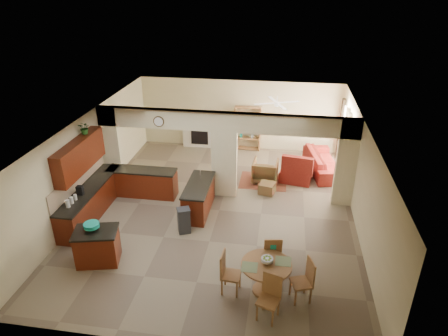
% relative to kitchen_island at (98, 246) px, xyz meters
% --- Properties ---
extents(floor, '(10.00, 10.00, 0.00)m').
position_rel_kitchen_island_xyz_m(floor, '(2.57, 2.82, -0.45)').
color(floor, '#776A52').
rests_on(floor, ground).
extents(ceiling, '(10.00, 10.00, 0.00)m').
position_rel_kitchen_island_xyz_m(ceiling, '(2.57, 2.82, 2.35)').
color(ceiling, white).
rests_on(ceiling, wall_back).
extents(wall_back, '(8.00, 0.00, 8.00)m').
position_rel_kitchen_island_xyz_m(wall_back, '(2.57, 7.82, 0.95)').
color(wall_back, beige).
rests_on(wall_back, floor).
extents(wall_front, '(8.00, 0.00, 8.00)m').
position_rel_kitchen_island_xyz_m(wall_front, '(2.57, -2.18, 0.95)').
color(wall_front, beige).
rests_on(wall_front, floor).
extents(wall_left, '(0.00, 10.00, 10.00)m').
position_rel_kitchen_island_xyz_m(wall_left, '(-1.43, 2.82, 0.95)').
color(wall_left, beige).
rests_on(wall_left, floor).
extents(wall_right, '(0.00, 10.00, 10.00)m').
position_rel_kitchen_island_xyz_m(wall_right, '(6.57, 2.82, 0.95)').
color(wall_right, beige).
rests_on(wall_right, floor).
extents(partition_left_pier, '(0.60, 0.25, 2.80)m').
position_rel_kitchen_island_xyz_m(partition_left_pier, '(-1.13, 3.82, 0.95)').
color(partition_left_pier, beige).
rests_on(partition_left_pier, floor).
extents(partition_center_pier, '(0.80, 0.25, 2.20)m').
position_rel_kitchen_island_xyz_m(partition_center_pier, '(2.57, 3.82, 0.65)').
color(partition_center_pier, beige).
rests_on(partition_center_pier, floor).
extents(partition_right_pier, '(0.60, 0.25, 2.80)m').
position_rel_kitchen_island_xyz_m(partition_right_pier, '(6.27, 3.82, 0.95)').
color(partition_right_pier, beige).
rests_on(partition_right_pier, floor).
extents(partition_header, '(8.00, 0.25, 0.60)m').
position_rel_kitchen_island_xyz_m(partition_header, '(2.57, 3.82, 2.05)').
color(partition_header, beige).
rests_on(partition_header, partition_center_pier).
extents(kitchen_counter, '(2.52, 3.29, 1.48)m').
position_rel_kitchen_island_xyz_m(kitchen_counter, '(-0.69, 2.57, 0.01)').
color(kitchen_counter, '#401807').
rests_on(kitchen_counter, floor).
extents(upper_cabinets, '(0.35, 2.40, 0.90)m').
position_rel_kitchen_island_xyz_m(upper_cabinets, '(-1.25, 2.02, 1.47)').
color(upper_cabinets, '#401807').
rests_on(upper_cabinets, wall_left).
extents(peninsula, '(0.70, 1.85, 0.91)m').
position_rel_kitchen_island_xyz_m(peninsula, '(1.97, 2.70, 0.00)').
color(peninsula, '#401807').
rests_on(peninsula, floor).
extents(wall_clock, '(0.34, 0.03, 0.34)m').
position_rel_kitchen_island_xyz_m(wall_clock, '(0.57, 3.67, 2.00)').
color(wall_clock, '#513A1B').
rests_on(wall_clock, partition_header).
extents(rug, '(1.60, 1.30, 0.01)m').
position_rel_kitchen_island_xyz_m(rug, '(3.77, 4.92, -0.45)').
color(rug, brown).
rests_on(rug, floor).
extents(fireplace, '(1.60, 0.35, 1.20)m').
position_rel_kitchen_island_xyz_m(fireplace, '(0.97, 7.65, 0.16)').
color(fireplace, beige).
rests_on(fireplace, floor).
extents(shelving_unit, '(1.00, 0.32, 1.80)m').
position_rel_kitchen_island_xyz_m(shelving_unit, '(2.92, 7.64, 0.45)').
color(shelving_unit, olive).
rests_on(shelving_unit, floor).
extents(window_a, '(0.02, 0.90, 1.90)m').
position_rel_kitchen_island_xyz_m(window_a, '(6.54, 5.12, 0.75)').
color(window_a, white).
rests_on(window_a, wall_right).
extents(window_b, '(0.02, 0.90, 1.90)m').
position_rel_kitchen_island_xyz_m(window_b, '(6.54, 6.82, 0.75)').
color(window_b, white).
rests_on(window_b, wall_right).
extents(glazed_door, '(0.02, 0.70, 2.10)m').
position_rel_kitchen_island_xyz_m(glazed_door, '(6.54, 5.97, 0.60)').
color(glazed_door, white).
rests_on(glazed_door, wall_right).
extents(drape_a_left, '(0.10, 0.28, 2.30)m').
position_rel_kitchen_island_xyz_m(drape_a_left, '(6.50, 4.52, 0.75)').
color(drape_a_left, '#3F1B19').
rests_on(drape_a_left, wall_right).
extents(drape_a_right, '(0.10, 0.28, 2.30)m').
position_rel_kitchen_island_xyz_m(drape_a_right, '(6.50, 5.72, 0.75)').
color(drape_a_right, '#3F1B19').
rests_on(drape_a_right, wall_right).
extents(drape_b_left, '(0.10, 0.28, 2.30)m').
position_rel_kitchen_island_xyz_m(drape_b_left, '(6.50, 6.22, 0.75)').
color(drape_b_left, '#3F1B19').
rests_on(drape_b_left, wall_right).
extents(drape_b_right, '(0.10, 0.28, 2.30)m').
position_rel_kitchen_island_xyz_m(drape_b_right, '(6.50, 7.42, 0.75)').
color(drape_b_right, '#3F1B19').
rests_on(drape_b_right, wall_right).
extents(ceiling_fan, '(1.00, 1.00, 0.10)m').
position_rel_kitchen_island_xyz_m(ceiling_fan, '(4.07, 5.82, 2.11)').
color(ceiling_fan, white).
rests_on(ceiling_fan, ceiling).
extents(kitchen_island, '(1.18, 0.96, 0.90)m').
position_rel_kitchen_island_xyz_m(kitchen_island, '(0.00, 0.00, 0.00)').
color(kitchen_island, '#401807').
rests_on(kitchen_island, floor).
extents(teal_bowl, '(0.38, 0.38, 0.18)m').
position_rel_kitchen_island_xyz_m(teal_bowl, '(-0.09, 0.05, 0.54)').
color(teal_bowl, '#159682').
rests_on(teal_bowl, kitchen_island).
extents(trash_can, '(0.41, 0.38, 0.69)m').
position_rel_kitchen_island_xyz_m(trash_can, '(1.80, 1.55, -0.11)').
color(trash_can, '#2C2C2E').
rests_on(trash_can, floor).
extents(dining_table, '(1.13, 1.13, 0.77)m').
position_rel_kitchen_island_xyz_m(dining_table, '(4.17, -0.42, 0.06)').
color(dining_table, olive).
rests_on(dining_table, floor).
extents(fruit_bowl, '(0.27, 0.27, 0.14)m').
position_rel_kitchen_island_xyz_m(fruit_bowl, '(4.18, -0.37, 0.39)').
color(fruit_bowl, '#76AD25').
rests_on(fruit_bowl, dining_table).
extents(sofa, '(2.63, 1.44, 0.73)m').
position_rel_kitchen_island_xyz_m(sofa, '(5.87, 6.06, -0.09)').
color(sofa, maroon).
rests_on(sofa, floor).
extents(chaise, '(1.17, 1.01, 0.42)m').
position_rel_kitchen_island_xyz_m(chaise, '(4.88, 5.17, -0.25)').
color(chaise, maroon).
rests_on(chaise, floor).
extents(armchair, '(0.90, 0.92, 0.78)m').
position_rel_kitchen_island_xyz_m(armchair, '(3.82, 4.95, -0.06)').
color(armchair, maroon).
rests_on(armchair, floor).
extents(ottoman, '(0.59, 0.59, 0.35)m').
position_rel_kitchen_island_xyz_m(ottoman, '(3.95, 4.13, -0.28)').
color(ottoman, maroon).
rests_on(ottoman, floor).
extents(plant, '(0.36, 0.32, 0.37)m').
position_rel_kitchen_island_xyz_m(plant, '(-1.25, 2.54, 2.10)').
color(plant, '#1D4311').
rests_on(plant, upper_cabinets).
extents(chair_north, '(0.49, 0.49, 1.02)m').
position_rel_kitchen_island_xyz_m(chair_north, '(4.27, 0.25, 0.10)').
color(chair_north, olive).
rests_on(chair_north, floor).
extents(chair_east, '(0.54, 0.54, 1.02)m').
position_rel_kitchen_island_xyz_m(chair_east, '(5.03, -0.52, 0.10)').
color(chair_east, olive).
rests_on(chair_east, floor).
extents(chair_south, '(0.53, 0.53, 1.02)m').
position_rel_kitchen_island_xyz_m(chair_south, '(4.30, -1.11, 0.10)').
color(chair_south, olive).
rests_on(chair_south, floor).
extents(chair_west, '(0.45, 0.45, 1.02)m').
position_rel_kitchen_island_xyz_m(chair_west, '(3.32, -0.53, 0.10)').
color(chair_west, olive).
rests_on(chair_west, floor).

